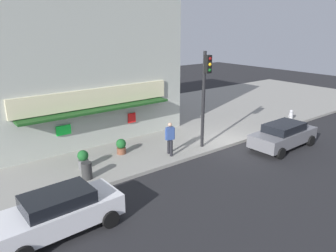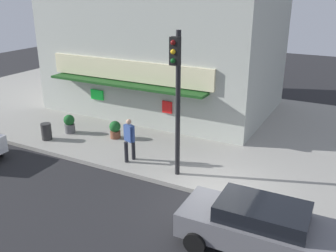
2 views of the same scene
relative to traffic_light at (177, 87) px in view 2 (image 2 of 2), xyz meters
name	(u,v)px [view 2 (image 2 of 2)]	position (x,y,z in m)	size (l,w,h in m)	color
ground_plane	(218,200)	(1.99, -0.69, -3.64)	(65.57, 65.57, 0.00)	#232326
sidewalk	(266,135)	(1.99, 5.89, -3.55)	(43.71, 13.17, 0.18)	gray
corner_building	(166,32)	(-4.66, 7.85, 0.90)	(12.22, 8.86, 8.72)	#ADB2A8
traffic_light	(177,87)	(0.00, 0.00, 0.00)	(0.32, 0.58, 5.41)	black
trash_can	(46,132)	(-7.00, 0.31, -3.06)	(0.48, 0.48, 0.79)	#2D2D2D
pedestrian	(129,138)	(-2.25, 0.23, -2.45)	(0.56, 0.56, 1.82)	black
potted_plant_by_doorway	(69,124)	(-6.65, 1.50, -2.99)	(0.53, 0.53, 0.92)	#59595B
potted_plant_by_window	(115,129)	(-4.25, 1.99, -3.02)	(0.54, 0.54, 0.84)	brown
parked_car_grey	(261,227)	(3.92, -2.61, -2.85)	(4.53, 2.08, 1.49)	slate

